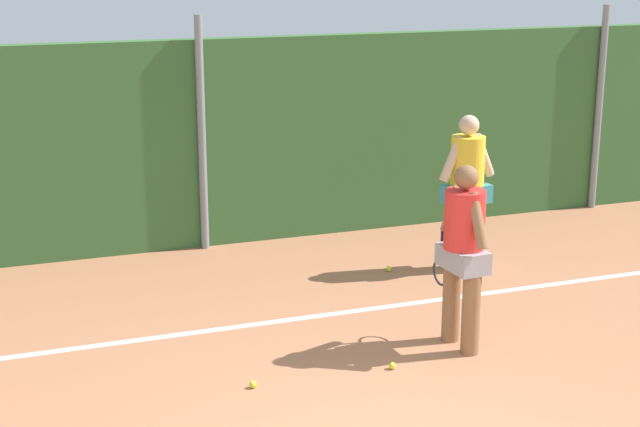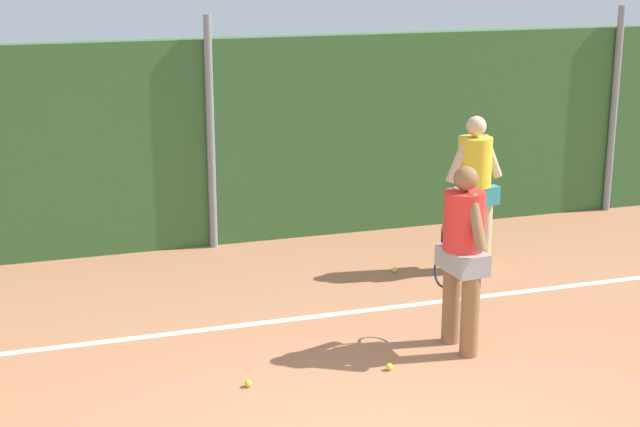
{
  "view_description": "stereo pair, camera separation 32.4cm",
  "coord_description": "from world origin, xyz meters",
  "px_view_note": "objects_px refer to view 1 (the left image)",
  "views": [
    {
      "loc": [
        -2.69,
        -5.57,
        3.75
      ],
      "look_at": [
        0.4,
        2.9,
        1.25
      ],
      "focal_mm": 54.6,
      "sensor_mm": 36.0,
      "label": 1
    },
    {
      "loc": [
        -2.38,
        -5.67,
        3.75
      ],
      "look_at": [
        0.4,
        2.9,
        1.25
      ],
      "focal_mm": 54.6,
      "sensor_mm": 36.0,
      "label": 2
    }
  ],
  "objects_px": {
    "player_backcourt_far": "(467,184)",
    "tennis_ball_0": "(392,366)",
    "tennis_ball_3": "(253,385)",
    "tennis_ball_5": "(389,269)",
    "player_foreground_near": "(463,247)"
  },
  "relations": [
    {
      "from": "tennis_ball_5",
      "to": "player_foreground_near",
      "type": "bearing_deg",
      "value": -96.63
    },
    {
      "from": "player_backcourt_far",
      "to": "tennis_ball_3",
      "type": "relative_size",
      "value": 28.14
    },
    {
      "from": "tennis_ball_0",
      "to": "player_backcourt_far",
      "type": "bearing_deg",
      "value": 49.74
    },
    {
      "from": "tennis_ball_0",
      "to": "tennis_ball_5",
      "type": "relative_size",
      "value": 1.0
    },
    {
      "from": "player_backcourt_far",
      "to": "player_foreground_near",
      "type": "bearing_deg",
      "value": -128.19
    },
    {
      "from": "tennis_ball_0",
      "to": "tennis_ball_5",
      "type": "xyz_separation_m",
      "value": [
        1.09,
        2.53,
        0.0
      ]
    },
    {
      "from": "player_backcourt_far",
      "to": "tennis_ball_5",
      "type": "relative_size",
      "value": 28.14
    },
    {
      "from": "player_backcourt_far",
      "to": "tennis_ball_0",
      "type": "bearing_deg",
      "value": -139.39
    },
    {
      "from": "player_backcourt_far",
      "to": "tennis_ball_5",
      "type": "height_order",
      "value": "player_backcourt_far"
    },
    {
      "from": "tennis_ball_0",
      "to": "tennis_ball_3",
      "type": "height_order",
      "value": "same"
    },
    {
      "from": "player_foreground_near",
      "to": "tennis_ball_3",
      "type": "xyz_separation_m",
      "value": [
        -2.13,
        -0.2,
        -0.97
      ]
    },
    {
      "from": "player_foreground_near",
      "to": "tennis_ball_0",
      "type": "distance_m",
      "value": 1.3
    },
    {
      "from": "player_backcourt_far",
      "to": "tennis_ball_0",
      "type": "distance_m",
      "value": 3.22
    },
    {
      "from": "player_foreground_near",
      "to": "tennis_ball_3",
      "type": "relative_size",
      "value": 27.18
    },
    {
      "from": "player_foreground_near",
      "to": "tennis_ball_0",
      "type": "height_order",
      "value": "player_foreground_near"
    }
  ]
}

